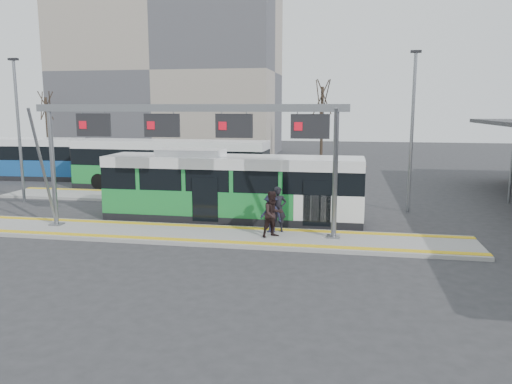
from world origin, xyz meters
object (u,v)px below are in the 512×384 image
passenger_a (278,209)px  passenger_c (271,213)px  passenger_b (273,214)px  gantry (189,131)px  hero_bus (232,188)px

passenger_a → passenger_c: passenger_a is taller
passenger_b → passenger_c: passenger_b is taller
gantry → passenger_c: (3.29, 0.38, -3.35)m
passenger_a → passenger_b: bearing=-112.9°
passenger_c → gantry: bearing=-144.4°
hero_bus → passenger_a: hero_bus is taller
hero_bus → passenger_c: (2.25, -2.72, -0.56)m
gantry → passenger_c: bearing=6.6°
passenger_c → hero_bus: bearing=158.6°
gantry → passenger_b: 4.76m
passenger_c → passenger_b: bearing=-45.9°
hero_bus → passenger_b: size_ratio=6.55×
passenger_c → passenger_a: bearing=66.2°
passenger_b → passenger_c: (-0.18, 0.68, -0.12)m
hero_bus → passenger_b: bearing=-54.4°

